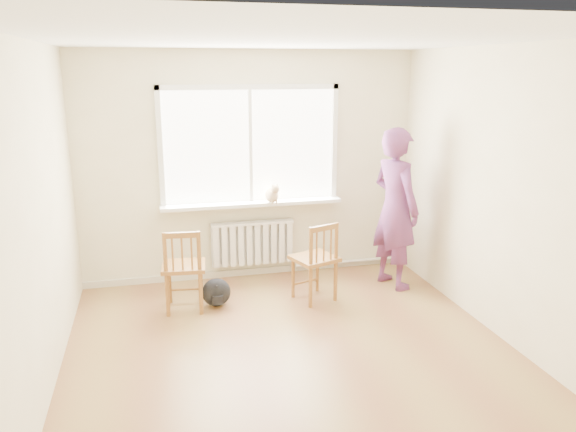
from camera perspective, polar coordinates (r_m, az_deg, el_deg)
floor at (r=5.05m, az=1.00°, el=-14.69°), size 4.50×4.50×0.00m
ceiling at (r=4.40m, az=1.16°, el=17.58°), size 4.50×4.50×0.00m
back_wall at (r=6.69m, az=-3.87°, el=4.98°), size 4.00×0.01×2.70m
window at (r=6.62m, az=-3.88°, el=7.61°), size 2.12×0.05×1.42m
windowsill at (r=6.67m, az=-3.64°, el=1.27°), size 2.15×0.22×0.04m
radiator at (r=6.82m, az=-3.60°, el=-2.70°), size 1.00×0.12×0.55m
heating_pipe at (r=7.27m, az=6.16°, el=-4.62°), size 1.40×0.04×0.04m
baseboard at (r=7.02m, az=-3.66°, el=-5.63°), size 4.00×0.03×0.08m
chair_left at (r=5.96m, az=-10.56°, el=-5.40°), size 0.49×0.47×0.90m
chair_right at (r=6.12m, az=2.96°, el=-4.65°), size 0.56×0.54×0.89m
person at (r=6.54m, az=10.85°, el=0.75°), size 0.63×0.78×1.86m
cat at (r=6.61m, az=-1.63°, el=2.24°), size 0.20×0.37×0.25m
backpack at (r=6.13m, az=-7.30°, el=-7.69°), size 0.36×0.30×0.31m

